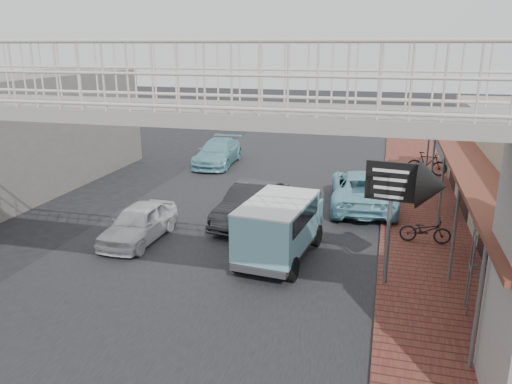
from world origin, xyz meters
The scene contains 14 objects.
ground centered at (0.00, 0.00, 0.00)m, with size 120.00×120.00×0.00m, color black.
road_strip centered at (0.00, 0.00, 0.01)m, with size 10.00×60.00×0.01m, color black.
sidewalk centered at (6.50, 3.00, 0.05)m, with size 3.00×40.00×0.10m, color brown.
footbridge centered at (0.00, -4.00, 3.18)m, with size 16.40×2.40×6.34m.
building_far_left centered at (-11.00, 6.00, 2.50)m, with size 5.00×14.00×5.00m, color gray.
white_hatchback centered at (-2.76, 1.69, 0.61)m, with size 1.45×3.60×1.23m, color silver.
dark_sedan centered at (0.38, 4.29, 0.70)m, with size 1.48×4.24×1.40m, color black.
angkot_curb centered at (4.20, 7.27, 0.74)m, with size 2.46×5.34×1.48m, color #75BACC.
angkot_far centered at (-3.80, 12.73, 0.67)m, with size 1.89×4.64×1.35m, color #6AACB7.
angkot_van centered at (2.07, 1.38, 1.22)m, with size 2.16×4.07×1.92m.
motorcycle_near centered at (6.40, 3.66, 0.52)m, with size 0.56×1.60×0.84m, color black.
motorcycle_far centered at (6.99, 12.85, 0.67)m, with size 0.54×1.90×1.14m, color black.
street_clock centered at (7.36, -0.63, 2.29)m, with size 0.66×0.54×2.64m.
arrow_sign centered at (6.03, 0.27, 2.89)m, with size 2.05×1.33×3.45m.
Camera 1 is at (4.97, -12.34, 6.29)m, focal length 35.00 mm.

